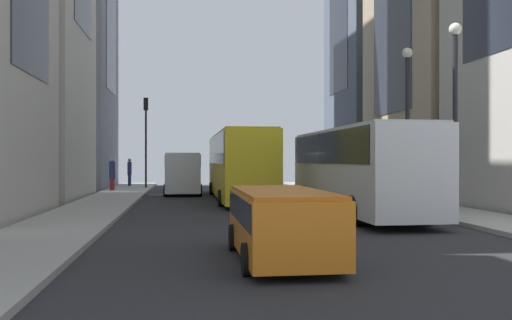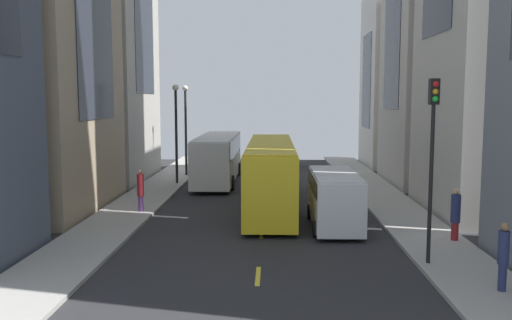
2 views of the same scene
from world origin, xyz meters
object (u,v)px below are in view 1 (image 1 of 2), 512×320
object	(u,v)px
pedestrian_waiting_curb	(346,174)
traffic_light_near_corner	(146,126)
pedestrian_crossing_mid	(112,173)
city_bus_white	(356,164)
streetcar_yellow	(238,161)
car_orange_0	(281,219)
pedestrian_crossing_near	(130,171)
delivery_van_white	(183,170)

from	to	relation	value
pedestrian_waiting_curb	traffic_light_near_corner	world-z (taller)	traffic_light_near_corner
pedestrian_crossing_mid	pedestrian_waiting_curb	distance (m)	15.37
traffic_light_near_corner	city_bus_white	bearing A→B (deg)	115.69
streetcar_yellow	traffic_light_near_corner	bearing A→B (deg)	-62.16
pedestrian_crossing_mid	pedestrian_waiting_curb	bearing A→B (deg)	-155.55
streetcar_yellow	car_orange_0	distance (m)	18.32
pedestrian_crossing_mid	pedestrian_waiting_curb	world-z (taller)	pedestrian_waiting_curb
city_bus_white	pedestrian_crossing_mid	world-z (taller)	city_bus_white
pedestrian_crossing_mid	traffic_light_near_corner	size ratio (longest dim) A/B	0.33
pedestrian_crossing_near	traffic_light_near_corner	distance (m)	4.60
pedestrian_crossing_near	pedestrian_waiting_curb	world-z (taller)	pedestrian_waiting_curb
city_bus_white	delivery_van_white	world-z (taller)	city_bus_white
streetcar_yellow	traffic_light_near_corner	size ratio (longest dim) A/B	2.18
pedestrian_crossing_mid	pedestrian_waiting_curb	size ratio (longest dim) A/B	1.00
city_bus_white	delivery_van_white	xyz separation A→B (m)	(6.79, -13.75, -0.49)
traffic_light_near_corner	car_orange_0	bearing A→B (deg)	99.43
pedestrian_crossing_mid	pedestrian_crossing_near	xyz separation A→B (m)	(-0.55, -6.02, 0.01)
streetcar_yellow	pedestrian_waiting_curb	bearing A→B (deg)	-162.72
delivery_van_white	pedestrian_crossing_near	world-z (taller)	delivery_van_white
delivery_van_white	pedestrian_crossing_near	size ratio (longest dim) A/B	2.75
delivery_van_white	traffic_light_near_corner	distance (m)	7.22
city_bus_white	pedestrian_crossing_near	world-z (taller)	city_bus_white
streetcar_yellow	pedestrian_waiting_curb	size ratio (longest dim) A/B	6.56
pedestrian_crossing_near	pedestrian_waiting_curb	size ratio (longest dim) A/B	0.98
traffic_light_near_corner	pedestrian_crossing_mid	bearing A→B (deg)	58.32
pedestrian_crossing_near	pedestrian_waiting_curb	distance (m)	17.96
car_orange_0	pedestrian_crossing_mid	distance (m)	26.65
delivery_van_white	streetcar_yellow	bearing A→B (deg)	121.96
city_bus_white	pedestrian_waiting_curb	world-z (taller)	city_bus_white
car_orange_0	pedestrian_crossing_mid	world-z (taller)	pedestrian_crossing_mid
delivery_van_white	car_orange_0	xyz separation A→B (m)	(-2.14, 23.05, -0.62)
delivery_van_white	car_orange_0	size ratio (longest dim) A/B	1.24
pedestrian_crossing_near	pedestrian_waiting_curb	xyz separation A→B (m)	(-13.84, 11.44, 0.01)
car_orange_0	pedestrian_waiting_curb	xyz separation A→B (m)	(-7.58, -20.35, 0.40)
traffic_light_near_corner	pedestrian_waiting_curb	bearing A→B (deg)	145.15
pedestrian_waiting_curb	car_orange_0	bearing A→B (deg)	127.31
pedestrian_crossing_mid	pedestrian_crossing_near	bearing A→B (deg)	-50.08
pedestrian_waiting_curb	delivery_van_white	bearing A→B (deg)	42.24
pedestrian_waiting_curb	traffic_light_near_corner	size ratio (longest dim) A/B	0.33
delivery_van_white	city_bus_white	bearing A→B (deg)	116.29
city_bus_white	delivery_van_white	bearing A→B (deg)	-63.71
pedestrian_waiting_curb	traffic_light_near_corner	bearing A→B (deg)	22.89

